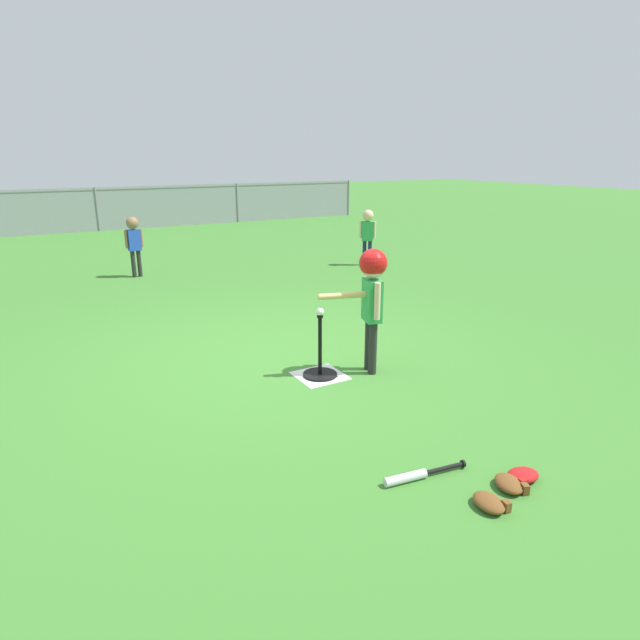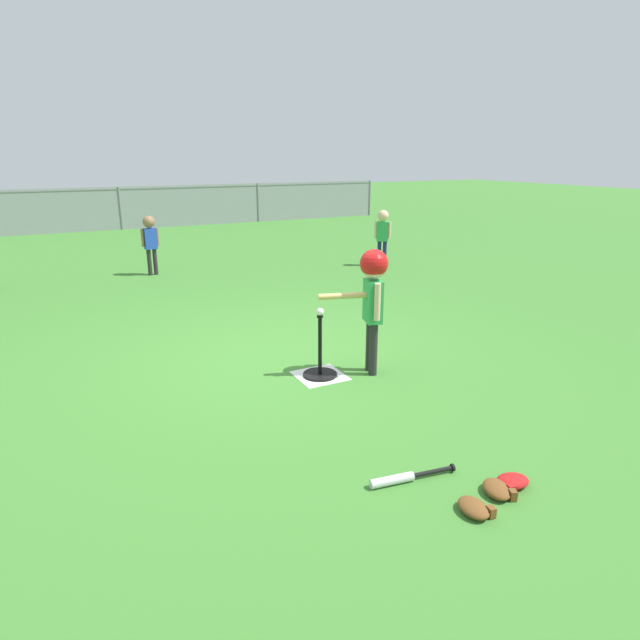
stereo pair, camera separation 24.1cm
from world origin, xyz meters
TOP-DOWN VIEW (x-y plane):
  - ground_plane at (0.00, 0.00)m, footprint 60.00×60.00m
  - home_plate at (0.20, -0.58)m, footprint 0.44×0.44m
  - batting_tee at (0.20, -0.58)m, footprint 0.32×0.32m
  - baseball_on_tee at (0.20, -0.58)m, footprint 0.07×0.07m
  - batter_child at (0.67, -0.72)m, footprint 0.63×0.33m
  - fielder_near_left at (3.61, 3.57)m, footprint 0.25×0.22m
  - fielder_deep_left at (-0.35, 4.67)m, footprint 0.30×0.20m
  - spare_bat_silver at (-0.13, -2.35)m, footprint 0.60×0.14m
  - glove_by_plate at (0.33, -2.72)m, footprint 0.23×0.26m
  - glove_near_bats at (0.08, -2.80)m, footprint 0.19×0.24m
  - glove_tossed_aside at (0.47, -2.70)m, footprint 0.24×0.19m
  - outfield_fence at (0.00, 11.03)m, footprint 16.06×0.06m

SIDE VIEW (x-z plane):
  - ground_plane at x=0.00m, z-range 0.00..0.00m
  - home_plate at x=0.20m, z-range 0.00..0.01m
  - spare_bat_silver at x=-0.13m, z-range 0.00..0.06m
  - glove_by_plate at x=0.33m, z-range 0.00..0.07m
  - glove_near_bats at x=0.08m, z-range 0.00..0.07m
  - glove_tossed_aside at x=0.47m, z-range 0.00..0.07m
  - batting_tee at x=0.20m, z-range -0.21..0.39m
  - outfield_fence at x=0.00m, z-range 0.04..1.19m
  - baseball_on_tee at x=0.20m, z-range 0.59..0.67m
  - fielder_deep_left at x=-0.35m, z-range 0.14..1.15m
  - fielder_near_left at x=3.61m, z-range 0.15..1.17m
  - batter_child at x=0.67m, z-range 0.25..1.44m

